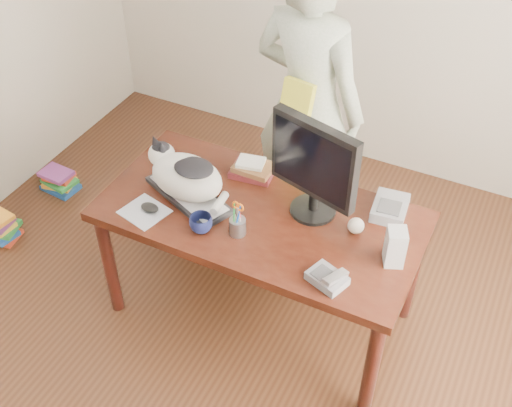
% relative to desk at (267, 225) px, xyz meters
% --- Properties ---
extents(room, '(4.50, 4.50, 4.50)m').
position_rel_desk_xyz_m(room, '(0.00, -0.68, 0.75)').
color(room, black).
rests_on(room, ground).
extents(desk, '(1.60, 0.80, 0.75)m').
position_rel_desk_xyz_m(desk, '(0.00, 0.00, 0.00)').
color(desk, black).
rests_on(desk, ground).
extents(keyboard, '(0.54, 0.37, 0.03)m').
position_rel_desk_xyz_m(keyboard, '(-0.38, -0.13, 0.16)').
color(keyboard, black).
rests_on(keyboard, desk).
extents(cat, '(0.49, 0.36, 0.28)m').
position_rel_desk_xyz_m(cat, '(-0.40, -0.13, 0.29)').
color(cat, silver).
rests_on(cat, keyboard).
extents(monitor, '(0.46, 0.28, 0.53)m').
position_rel_desk_xyz_m(monitor, '(0.22, 0.03, 0.45)').
color(monitor, black).
rests_on(monitor, desk).
extents(pen_cup, '(0.09, 0.09, 0.20)m').
position_rel_desk_xyz_m(pen_cup, '(-0.03, -0.26, 0.20)').
color(pen_cup, gray).
rests_on(pen_cup, desk).
extents(mousepad, '(0.25, 0.24, 0.00)m').
position_rel_desk_xyz_m(mousepad, '(-0.52, -0.33, 0.15)').
color(mousepad, '#ACB0B8').
rests_on(mousepad, desk).
extents(mouse, '(0.11, 0.08, 0.04)m').
position_rel_desk_xyz_m(mouse, '(-0.50, -0.31, 0.17)').
color(mouse, black).
rests_on(mouse, mousepad).
extents(coffee_mug, '(0.15, 0.15, 0.09)m').
position_rel_desk_xyz_m(coffee_mug, '(-0.20, -0.32, 0.19)').
color(coffee_mug, black).
rests_on(coffee_mug, desk).
extents(phone, '(0.20, 0.17, 0.08)m').
position_rel_desk_xyz_m(phone, '(0.47, -0.36, 0.17)').
color(phone, slate).
rests_on(phone, desk).
extents(speaker, '(0.12, 0.12, 0.19)m').
position_rel_desk_xyz_m(speaker, '(0.68, -0.11, 0.24)').
color(speaker, '#A5A5A8').
rests_on(speaker, desk).
extents(baseball, '(0.08, 0.08, 0.08)m').
position_rel_desk_xyz_m(baseball, '(0.47, 0.00, 0.19)').
color(baseball, white).
rests_on(baseball, desk).
extents(book_stack, '(0.24, 0.19, 0.08)m').
position_rel_desk_xyz_m(book_stack, '(-0.17, 0.18, 0.18)').
color(book_stack, '#461216').
rests_on(book_stack, desk).
extents(calculator, '(0.18, 0.23, 0.07)m').
position_rel_desk_xyz_m(calculator, '(0.57, 0.21, 0.18)').
color(calculator, slate).
rests_on(calculator, desk).
extents(person, '(0.74, 0.55, 1.86)m').
position_rel_desk_xyz_m(person, '(-0.06, 0.65, 0.33)').
color(person, silver).
rests_on(person, ground).
extents(held_book, '(0.19, 0.13, 0.24)m').
position_rel_desk_xyz_m(held_book, '(-0.06, 0.48, 0.45)').
color(held_book, gold).
rests_on(held_book, person).
extents(book_pile_b, '(0.26, 0.20, 0.15)m').
position_rel_desk_xyz_m(book_pile_b, '(-1.72, 0.27, -0.53)').
color(book_pile_b, '#194A9B').
rests_on(book_pile_b, ground).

